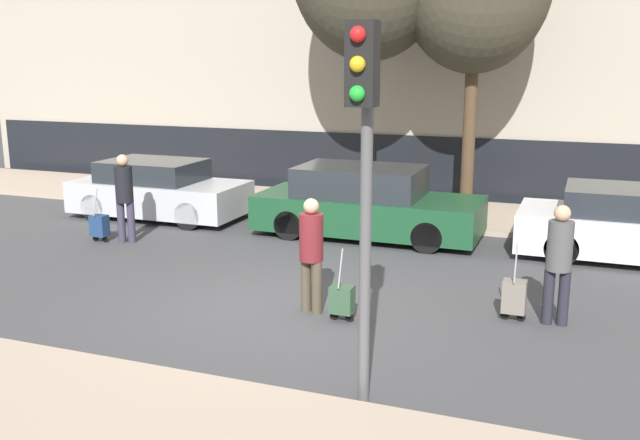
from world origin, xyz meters
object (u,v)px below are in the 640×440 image
(trolley_center, at_px, (342,300))
(trolley_right, at_px, (514,297))
(pedestrian_left, at_px, (124,193))
(pedestrian_right, at_px, (559,258))
(traffic_light, at_px, (364,141))
(parked_car_1, at_px, (366,204))
(parked_car_0, at_px, (158,191))
(pedestrian_center, at_px, (311,249))
(trolley_left, at_px, (99,226))

(trolley_center, distance_m, trolley_right, 2.39)
(pedestrian_left, relative_size, trolley_center, 1.68)
(pedestrian_right, height_order, trolley_right, pedestrian_right)
(pedestrian_left, height_order, traffic_light, traffic_light)
(parked_car_1, height_order, trolley_center, parked_car_1)
(parked_car_0, height_order, trolley_right, parked_car_0)
(parked_car_0, bearing_deg, pedestrian_right, -23.35)
(pedestrian_right, distance_m, traffic_light, 4.08)
(pedestrian_center, distance_m, pedestrian_right, 3.38)
(parked_car_1, height_order, pedestrian_center, pedestrian_center)
(parked_car_0, xyz_separation_m, pedestrian_right, (8.84, -3.82, 0.33))
(pedestrian_left, distance_m, trolley_center, 6.01)
(trolley_center, relative_size, trolley_right, 0.93)
(pedestrian_right, bearing_deg, trolley_center, -166.88)
(trolley_left, xyz_separation_m, pedestrian_center, (5.40, -2.23, 0.62))
(parked_car_1, distance_m, traffic_light, 7.62)
(parked_car_0, distance_m, trolley_left, 2.35)
(parked_car_1, distance_m, trolley_left, 5.35)
(parked_car_0, height_order, pedestrian_left, pedestrian_left)
(parked_car_0, xyz_separation_m, parked_car_1, (4.94, 0.02, 0.05))
(pedestrian_left, height_order, trolley_left, pedestrian_left)
(parked_car_1, relative_size, pedestrian_center, 2.71)
(trolley_left, distance_m, trolley_right, 8.30)
(parked_car_1, distance_m, pedestrian_right, 5.47)
(pedestrian_left, distance_m, trolley_right, 7.84)
(parked_car_1, distance_m, trolley_center, 4.89)
(parked_car_1, bearing_deg, pedestrian_right, -44.52)
(trolley_left, distance_m, trolley_center, 6.39)
(pedestrian_left, height_order, pedestrian_center, pedestrian_left)
(pedestrian_left, relative_size, traffic_light, 0.45)
(parked_car_0, distance_m, trolley_right, 9.15)
(trolley_left, distance_m, pedestrian_right, 8.85)
(parked_car_0, height_order, pedestrian_center, pedestrian_center)
(trolley_center, bearing_deg, pedestrian_center, 161.65)
(pedestrian_right, bearing_deg, pedestrian_left, 163.50)
(parked_car_1, bearing_deg, pedestrian_center, -82.56)
(pedestrian_left, xyz_separation_m, traffic_light, (6.38, -4.82, 1.79))
(trolley_left, distance_m, traffic_light, 8.69)
(traffic_light, bearing_deg, pedestrian_right, 60.54)
(parked_car_0, xyz_separation_m, pedestrian_center, (5.54, -4.56, 0.32))
(trolley_left, bearing_deg, pedestrian_right, -9.75)
(parked_car_1, xyz_separation_m, pedestrian_center, (0.60, -4.57, 0.28))
(trolley_right, bearing_deg, pedestrian_center, -165.92)
(trolley_center, height_order, traffic_light, traffic_light)
(parked_car_1, height_order, traffic_light, traffic_light)
(trolley_left, xyz_separation_m, pedestrian_right, (8.70, -1.49, 0.62))
(trolley_left, height_order, traffic_light, traffic_light)
(parked_car_0, height_order, trolley_center, parked_car_0)
(pedestrian_left, bearing_deg, parked_car_0, 90.51)
(parked_car_1, distance_m, pedestrian_center, 4.62)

